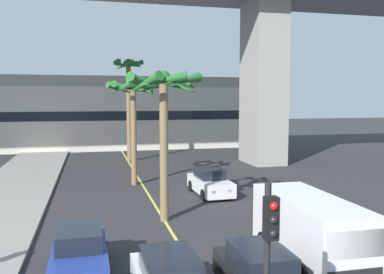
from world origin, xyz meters
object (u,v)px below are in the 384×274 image
car_queue_third (210,183)px  palm_tree_near_median (163,99)px  palm_tree_mid_median (129,85)px  palm_tree_far_median (133,98)px  car_queue_front (80,255)px  traffic_light_median_near (268,266)px  delivery_van (309,229)px

car_queue_third → palm_tree_near_median: size_ratio=0.60×
palm_tree_mid_median → palm_tree_far_median: (-0.68, -10.59, -1.17)m
car_queue_front → palm_tree_near_median: 8.16m
car_queue_front → traffic_light_median_near: traffic_light_median_near is taller
delivery_van → palm_tree_far_median: bearing=106.2°
car_queue_third → palm_tree_far_median: bearing=135.9°
delivery_van → palm_tree_far_median: 16.20m
palm_tree_far_median → delivery_van: bearing=-73.8°
traffic_light_median_near → palm_tree_far_median: 20.88m
car_queue_third → palm_tree_far_median: palm_tree_far_median is taller
car_queue_front → palm_tree_near_median: (3.67, 5.36, 4.94)m
palm_tree_near_median → palm_tree_mid_median: size_ratio=0.75×
car_queue_front → palm_tree_mid_median: size_ratio=0.44×
car_queue_front → car_queue_third: same height
car_queue_front → traffic_light_median_near: size_ratio=0.98×
delivery_van → traffic_light_median_near: size_ratio=1.26×
car_queue_front → palm_tree_mid_median: 25.60m
palm_tree_near_median → palm_tree_mid_median: 19.22m
car_queue_third → palm_tree_far_median: size_ratio=0.60×
car_queue_front → car_queue_third: size_ratio=0.99×
palm_tree_near_median → palm_tree_far_median: 8.60m
traffic_light_median_near → palm_tree_near_median: bearing=88.9°
car_queue_third → delivery_van: (0.26, -11.00, 0.57)m
car_queue_third → palm_tree_mid_median: palm_tree_mid_median is taller
car_queue_third → palm_tree_near_median: 7.66m
palm_tree_near_median → palm_tree_mid_median: bearing=89.4°
palm_tree_far_median → car_queue_front: bearing=-102.8°
palm_tree_near_median → traffic_light_median_near: bearing=-91.1°
car_queue_front → traffic_light_median_near: bearing=-62.9°
palm_tree_near_median → palm_tree_far_median: bearing=93.3°
delivery_van → traffic_light_median_near: traffic_light_median_near is taller
traffic_light_median_near → palm_tree_near_median: 12.43m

